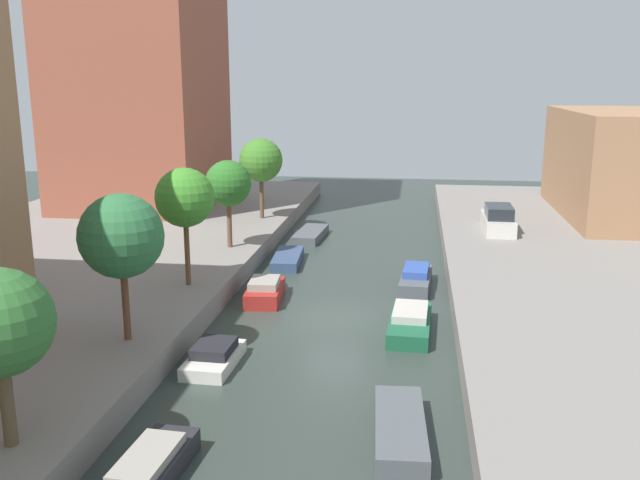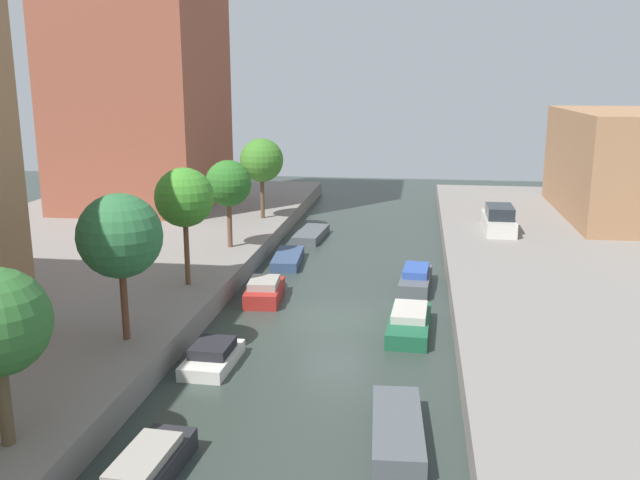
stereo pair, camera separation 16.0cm
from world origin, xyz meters
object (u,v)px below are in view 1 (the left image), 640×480
(moored_boat_left_4, at_px, (288,259))
(moored_boat_left_5, at_px, (311,234))
(parked_car, at_px, (498,220))
(moored_boat_left_1, at_px, (145,475))
(street_tree_2, at_px, (185,198))
(street_tree_1, at_px, (121,237))
(moored_boat_left_3, at_px, (265,291))
(street_tree_3, at_px, (228,184))
(moored_boat_left_2, at_px, (214,357))
(apartment_tower_far, at_px, (135,19))
(moored_boat_right_1, at_px, (400,430))
(street_tree_4, at_px, (261,161))
(moored_boat_right_2, at_px, (410,322))
(moored_boat_right_3, at_px, (416,279))

(moored_boat_left_4, relative_size, moored_boat_left_5, 0.92)
(parked_car, distance_m, moored_boat_left_1, 29.31)
(street_tree_2, bearing_deg, moored_boat_left_1, -75.99)
(street_tree_1, relative_size, moored_boat_left_3, 1.54)
(street_tree_3, bearing_deg, moored_boat_left_3, -61.04)
(moored_boat_left_3, height_order, moored_boat_left_5, moored_boat_left_3)
(moored_boat_left_2, xyz_separation_m, moored_boat_left_4, (0.07, 13.92, -0.08))
(moored_boat_left_3, bearing_deg, moored_boat_left_4, 91.19)
(apartment_tower_far, distance_m, moored_boat_right_1, 37.34)
(moored_boat_left_1, distance_m, moored_boat_left_5, 27.63)
(apartment_tower_far, height_order, street_tree_4, apartment_tower_far)
(street_tree_1, bearing_deg, moored_boat_right_1, -22.10)
(street_tree_1, relative_size, moored_boat_left_4, 1.26)
(moored_boat_left_3, bearing_deg, moored_boat_left_5, 89.03)
(moored_boat_right_1, bearing_deg, moored_boat_left_3, 118.75)
(moored_boat_right_2, bearing_deg, moored_boat_left_5, 112.35)
(moored_boat_left_2, relative_size, moored_boat_right_2, 0.73)
(moored_boat_right_2, xyz_separation_m, moored_boat_right_3, (0.21, 6.05, 0.04))
(apartment_tower_far, bearing_deg, moored_boat_left_2, -63.48)
(moored_boat_left_4, relative_size, moored_boat_right_1, 0.94)
(street_tree_3, bearing_deg, moored_boat_right_1, -61.18)
(street_tree_2, relative_size, moored_boat_left_1, 1.19)
(street_tree_3, relative_size, moored_boat_left_5, 1.06)
(moored_boat_left_4, bearing_deg, street_tree_2, -111.81)
(moored_boat_left_2, bearing_deg, moored_boat_right_3, 55.73)
(street_tree_1, relative_size, moored_boat_left_1, 1.18)
(moored_boat_right_1, height_order, moored_boat_right_3, moored_boat_right_3)
(moored_boat_left_3, xyz_separation_m, moored_boat_right_3, (6.88, 2.88, -0.00))
(street_tree_4, height_order, moored_boat_left_4, street_tree_4)
(street_tree_4, bearing_deg, moored_boat_left_1, -83.17)
(street_tree_1, xyz_separation_m, moored_boat_right_1, (9.69, -3.93, -4.40))
(street_tree_1, xyz_separation_m, moored_boat_right_3, (10.08, 10.79, -4.29))
(moored_boat_right_3, bearing_deg, moored_boat_left_2, -124.27)
(moored_boat_left_2, distance_m, moored_boat_left_4, 13.92)
(moored_boat_right_2, bearing_deg, street_tree_1, -154.37)
(parked_car, bearing_deg, street_tree_3, -157.70)
(street_tree_2, relative_size, moored_boat_left_4, 1.27)
(street_tree_4, relative_size, moored_boat_left_4, 1.26)
(street_tree_2, height_order, street_tree_3, street_tree_2)
(street_tree_2, distance_m, moored_boat_left_2, 8.31)
(street_tree_1, distance_m, moored_boat_left_1, 9.07)
(street_tree_3, relative_size, moored_boat_left_4, 1.15)
(street_tree_3, bearing_deg, moored_boat_left_1, -80.61)
(moored_boat_left_1, xyz_separation_m, moored_boat_right_1, (6.24, 3.23, -0.04))
(street_tree_1, relative_size, street_tree_4, 1.00)
(street_tree_4, bearing_deg, moored_boat_left_5, -19.14)
(apartment_tower_far, relative_size, moored_boat_left_4, 6.22)
(street_tree_4, height_order, moored_boat_right_2, street_tree_4)
(moored_boat_left_3, bearing_deg, moored_boat_left_1, -89.03)
(street_tree_4, xyz_separation_m, moored_boat_left_1, (3.45, -28.81, -4.41))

